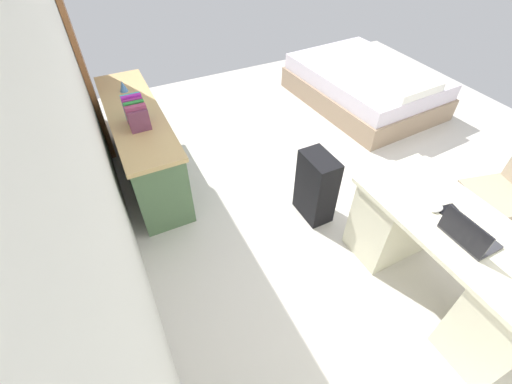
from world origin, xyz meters
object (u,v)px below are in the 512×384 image
at_px(desk, 444,260).
at_px(credenza, 143,144).
at_px(laptop, 467,234).
at_px(office_chair, 503,200).
at_px(figurine_small, 123,86).
at_px(suitcase_black, 316,187).
at_px(cell_phone_by_mouse, 447,209).
at_px(bed, 365,86).
at_px(computer_mouse, 437,209).

height_order(desk, credenza, credenza).
xyz_separation_m(credenza, laptop, (-2.41, -1.53, 0.40)).
height_order(office_chair, credenza, office_chair).
bearing_deg(figurine_small, office_chair, -136.25).
relative_size(suitcase_black, laptop, 2.10).
distance_m(desk, credenza, 2.85).
bearing_deg(cell_phone_by_mouse, credenza, 46.87).
bearing_deg(office_chair, bed, -12.79).
height_order(office_chair, laptop, office_chair).
bearing_deg(laptop, suitcase_black, 13.73).
bearing_deg(credenza, cell_phone_by_mouse, -143.09).
distance_m(credenza, bed, 3.02).
bearing_deg(computer_mouse, desk, -169.60).
relative_size(credenza, laptop, 5.75).
height_order(desk, bed, desk).
xyz_separation_m(desk, cell_phone_by_mouse, (0.17, -0.03, 0.35)).
bearing_deg(desk, laptop, 128.51).
bearing_deg(laptop, bed, -29.33).
distance_m(office_chair, credenza, 3.27).
bearing_deg(credenza, desk, -145.67).
relative_size(office_chair, bed, 0.47).
bearing_deg(bed, office_chair, 167.21).
bearing_deg(suitcase_black, laptop, -167.08).
bearing_deg(laptop, credenza, 32.35).
distance_m(desk, computer_mouse, 0.41).
relative_size(credenza, computer_mouse, 18.00).
xyz_separation_m(bed, cell_phone_by_mouse, (-2.40, 1.37, 0.49)).
distance_m(desk, laptop, 0.41).
xyz_separation_m(credenza, bed, (0.22, -3.01, -0.13)).
distance_m(credenza, laptop, 2.88).
height_order(desk, office_chair, office_chair).
bearing_deg(figurine_small, suitcase_black, -143.67).
bearing_deg(office_chair, suitcase_black, 54.12).
bearing_deg(cell_phone_by_mouse, suitcase_black, 32.95).
xyz_separation_m(credenza, suitcase_black, (-1.26, -1.25, -0.05)).
bearing_deg(suitcase_black, office_chair, -126.69).
distance_m(desk, figurine_small, 3.24).
distance_m(laptop, computer_mouse, 0.27).
height_order(office_chair, cell_phone_by_mouse, office_chair).
xyz_separation_m(computer_mouse, cell_phone_by_mouse, (-0.03, -0.07, -0.01)).
bearing_deg(desk, credenza, 34.33).
bearing_deg(desk, computer_mouse, 11.15).
distance_m(laptop, figurine_small, 3.23).
bearing_deg(bed, credenza, 94.26).
xyz_separation_m(desk, figurine_small, (2.79, 1.61, 0.42)).
bearing_deg(suitcase_black, desk, -162.61).
bearing_deg(suitcase_black, bed, -50.72).
bearing_deg(laptop, office_chair, -74.22).
xyz_separation_m(office_chair, computer_mouse, (-0.01, 0.90, 0.32)).
relative_size(desk, laptop, 4.63).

